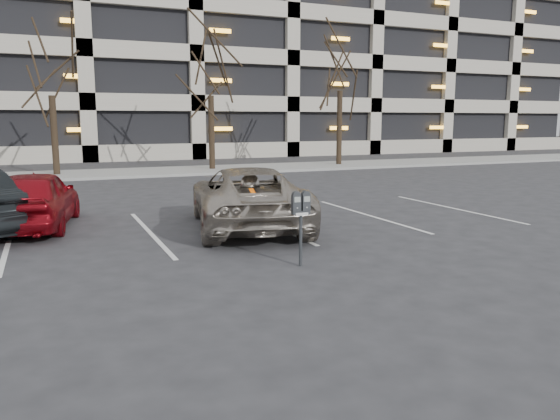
{
  "coord_description": "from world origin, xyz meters",
  "views": [
    {
      "loc": [
        -3.39,
        -9.59,
        2.44
      ],
      "look_at": [
        -0.03,
        -1.76,
        1.03
      ],
      "focal_mm": 35.0,
      "sensor_mm": 36.0,
      "label": 1
    }
  ],
  "objects_px": {
    "tree_b": "(48,44)",
    "parking_meter": "(301,210)",
    "suv_silver": "(247,197)",
    "tree_c": "(210,48)",
    "car_red": "(34,199)",
    "tree_d": "(341,43)"
  },
  "relations": [
    {
      "from": "parking_meter",
      "to": "car_red",
      "type": "bearing_deg",
      "value": 132.02
    },
    {
      "from": "tree_c",
      "to": "tree_d",
      "type": "xyz_separation_m",
      "value": [
        7.0,
        0.0,
        0.6
      ]
    },
    {
      "from": "tree_c",
      "to": "suv_silver",
      "type": "height_order",
      "value": "tree_c"
    },
    {
      "from": "tree_b",
      "to": "parking_meter",
      "type": "xyz_separation_m",
      "value": [
        3.46,
        -17.5,
        -4.63
      ]
    },
    {
      "from": "tree_c",
      "to": "parking_meter",
      "type": "xyz_separation_m",
      "value": [
        -3.54,
        -17.5,
        -4.81
      ]
    },
    {
      "from": "tree_b",
      "to": "suv_silver",
      "type": "relative_size",
      "value": 1.44
    },
    {
      "from": "tree_b",
      "to": "parking_meter",
      "type": "height_order",
      "value": "tree_b"
    },
    {
      "from": "suv_silver",
      "to": "car_red",
      "type": "distance_m",
      "value": 4.83
    },
    {
      "from": "tree_d",
      "to": "car_red",
      "type": "xyz_separation_m",
      "value": [
        -14.71,
        -12.18,
        -5.69
      ]
    },
    {
      "from": "tree_d",
      "to": "car_red",
      "type": "bearing_deg",
      "value": -140.37
    },
    {
      "from": "car_red",
      "to": "tree_d",
      "type": "bearing_deg",
      "value": -130.16
    },
    {
      "from": "tree_c",
      "to": "suv_silver",
      "type": "xyz_separation_m",
      "value": [
        -3.2,
        -13.93,
        -5.07
      ]
    },
    {
      "from": "tree_c",
      "to": "suv_silver",
      "type": "bearing_deg",
      "value": -102.96
    },
    {
      "from": "tree_d",
      "to": "parking_meter",
      "type": "relative_size",
      "value": 7.04
    },
    {
      "from": "parking_meter",
      "to": "suv_silver",
      "type": "relative_size",
      "value": 0.23
    },
    {
      "from": "tree_b",
      "to": "tree_c",
      "type": "distance_m",
      "value": 7.0
    },
    {
      "from": "parking_meter",
      "to": "tree_c",
      "type": "bearing_deg",
      "value": 82.47
    },
    {
      "from": "tree_c",
      "to": "parking_meter",
      "type": "distance_m",
      "value": 18.49
    },
    {
      "from": "parking_meter",
      "to": "suv_silver",
      "type": "height_order",
      "value": "suv_silver"
    },
    {
      "from": "tree_b",
      "to": "car_red",
      "type": "relative_size",
      "value": 1.94
    },
    {
      "from": "suv_silver",
      "to": "car_red",
      "type": "height_order",
      "value": "suv_silver"
    },
    {
      "from": "tree_b",
      "to": "tree_d",
      "type": "relative_size",
      "value": 0.88
    }
  ]
}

